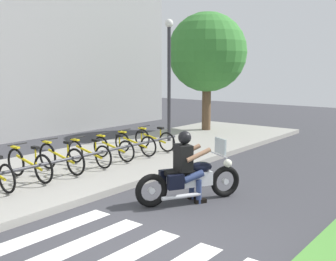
% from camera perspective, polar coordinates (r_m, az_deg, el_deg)
% --- Properties ---
extents(ground_plane, '(48.00, 48.00, 0.00)m').
position_cam_1_polar(ground_plane, '(6.51, -2.78, -15.53)').
color(ground_plane, '#38383D').
extents(crosswalk_stripe_3, '(2.80, 0.40, 0.01)m').
position_cam_1_polar(crosswalk_stripe_3, '(6.51, -13.45, -15.72)').
color(crosswalk_stripe_3, white).
rests_on(crosswalk_stripe_3, ground).
extents(crosswalk_stripe_4, '(2.80, 0.40, 0.01)m').
position_cam_1_polar(crosswalk_stripe_4, '(7.11, -17.57, -13.74)').
color(crosswalk_stripe_4, white).
rests_on(crosswalk_stripe_4, ground).
extents(motorcycle, '(2.07, 1.21, 1.25)m').
position_cam_1_polar(motorcycle, '(8.27, 3.12, -6.77)').
color(motorcycle, black).
rests_on(motorcycle, ground).
extents(rider, '(0.77, 0.71, 1.45)m').
position_cam_1_polar(rider, '(8.15, 2.64, -4.32)').
color(rider, black).
rests_on(rider, ground).
extents(bicycle_2, '(0.48, 1.72, 0.80)m').
position_cam_1_polar(bicycle_2, '(9.80, -18.71, -4.47)').
color(bicycle_2, black).
rests_on(bicycle_2, sidewalk).
extents(bicycle_3, '(0.48, 1.73, 0.80)m').
position_cam_1_polar(bicycle_3, '(10.28, -14.63, -3.69)').
color(bicycle_3, black).
rests_on(bicycle_3, sidewalk).
extents(bicycle_4, '(0.48, 1.67, 0.73)m').
position_cam_1_polar(bicycle_4, '(10.82, -10.94, -3.10)').
color(bicycle_4, black).
rests_on(bicycle_4, sidewalk).
extents(bicycle_5, '(0.48, 1.58, 0.73)m').
position_cam_1_polar(bicycle_5, '(11.40, -7.61, -2.42)').
color(bicycle_5, black).
rests_on(bicycle_5, sidewalk).
extents(bicycle_6, '(0.48, 1.61, 0.73)m').
position_cam_1_polar(bicycle_6, '(12.01, -4.62, -1.80)').
color(bicycle_6, black).
rests_on(bicycle_6, sidewalk).
extents(bicycle_7, '(0.48, 1.59, 0.73)m').
position_cam_1_polar(bicycle_7, '(12.65, -1.93, -1.22)').
color(bicycle_7, black).
rests_on(bicycle_7, sidewalk).
extents(bike_rack, '(6.72, 0.07, 0.49)m').
position_cam_1_polar(bike_rack, '(10.11, -10.77, -3.38)').
color(bike_rack, '#333338').
rests_on(bike_rack, sidewalk).
extents(street_lamp, '(0.28, 0.28, 4.28)m').
position_cam_1_polar(street_lamp, '(14.11, 0.15, 8.41)').
color(street_lamp, '#2D2D33').
rests_on(street_lamp, ground).
extents(tree_near_rack, '(3.17, 3.17, 4.87)m').
position_cam_1_polar(tree_near_rack, '(16.77, 5.46, 10.71)').
color(tree_near_rack, brown).
rests_on(tree_near_rack, ground).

